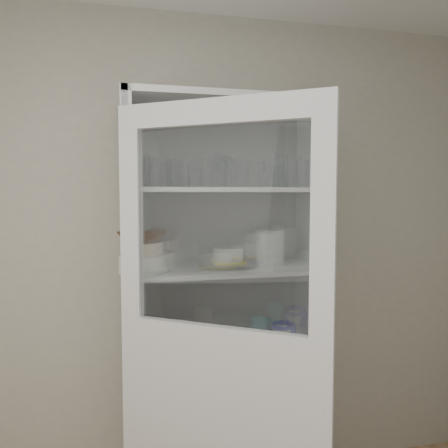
{
  "coord_description": "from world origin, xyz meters",
  "views": [
    {
      "loc": [
        -0.29,
        -0.88,
        1.62
      ],
      "look_at": [
        0.2,
        1.27,
        1.48
      ],
      "focal_mm": 35.0,
      "sensor_mm": 36.0,
      "label": 1
    }
  ],
  "objects_px": {
    "goblet_0": "(145,172)",
    "mug_blue": "(283,333)",
    "glass_platter": "(228,264)",
    "grey_bowl_stack": "(270,247)",
    "cream_bowl": "(143,248)",
    "measuring_cups": "(169,346)",
    "goblet_3": "(260,174)",
    "mug_teal": "(261,328)",
    "terracotta_bowl": "(143,237)",
    "teal_jar": "(259,329)",
    "goblet_1": "(227,170)",
    "cream_dish": "(165,418)",
    "white_ramekin": "(228,254)",
    "plate_stack_back": "(154,259)",
    "tin_box": "(269,406)",
    "mug_white": "(282,337)",
    "goblet_2": "(223,171)",
    "plate_stack_front": "(143,263)",
    "yellow_trivet": "(228,262)",
    "white_canister": "(182,334)",
    "cupboard_door": "(219,381)",
    "pantry_cabinet": "(221,324)"
  },
  "relations": [
    {
      "from": "goblet_0",
      "to": "mug_white",
      "type": "distance_m",
      "value": 1.09
    },
    {
      "from": "cupboard_door",
      "to": "goblet_3",
      "type": "bearing_deg",
      "value": 93.12
    },
    {
      "from": "cream_bowl",
      "to": "measuring_cups",
      "type": "distance_m",
      "value": 0.51
    },
    {
      "from": "terracotta_bowl",
      "to": "plate_stack_front",
      "type": "bearing_deg",
      "value": 0.0
    },
    {
      "from": "goblet_2",
      "to": "goblet_3",
      "type": "relative_size",
      "value": 1.11
    },
    {
      "from": "goblet_0",
      "to": "teal_jar",
      "type": "height_order",
      "value": "goblet_0"
    },
    {
      "from": "cream_bowl",
      "to": "mug_teal",
      "type": "bearing_deg",
      "value": 9.88
    },
    {
      "from": "cream_bowl",
      "to": "cream_dish",
      "type": "relative_size",
      "value": 0.9
    },
    {
      "from": "goblet_2",
      "to": "measuring_cups",
      "type": "relative_size",
      "value": 1.78
    },
    {
      "from": "plate_stack_front",
      "to": "glass_platter",
      "type": "bearing_deg",
      "value": 10.1
    },
    {
      "from": "plate_stack_back",
      "to": "tin_box",
      "type": "distance_m",
      "value": 1.01
    },
    {
      "from": "goblet_1",
      "to": "plate_stack_front",
      "type": "distance_m",
      "value": 0.66
    },
    {
      "from": "mug_white",
      "to": "teal_jar",
      "type": "height_order",
      "value": "teal_jar"
    },
    {
      "from": "cream_dish",
      "to": "mug_white",
      "type": "bearing_deg",
      "value": -10.58
    },
    {
      "from": "tin_box",
      "to": "mug_blue",
      "type": "bearing_deg",
      "value": -59.76
    },
    {
      "from": "plate_stack_back",
      "to": "yellow_trivet",
      "type": "bearing_deg",
      "value": -16.81
    },
    {
      "from": "cream_dish",
      "to": "teal_jar",
      "type": "bearing_deg",
      "value": 2.95
    },
    {
      "from": "cream_bowl",
      "to": "glass_platter",
      "type": "bearing_deg",
      "value": 10.1
    },
    {
      "from": "pantry_cabinet",
      "to": "plate_stack_back",
      "type": "xyz_separation_m",
      "value": [
        -0.35,
        0.05,
        0.36
      ]
    },
    {
      "from": "goblet_0",
      "to": "mug_blue",
      "type": "distance_m",
      "value": 1.09
    },
    {
      "from": "glass_platter",
      "to": "grey_bowl_stack",
      "type": "xyz_separation_m",
      "value": [
        0.23,
        0.02,
        0.08
      ]
    },
    {
      "from": "cupboard_door",
      "to": "goblet_2",
      "type": "distance_m",
      "value": 1.06
    },
    {
      "from": "yellow_trivet",
      "to": "white_canister",
      "type": "relative_size",
      "value": 1.28
    },
    {
      "from": "goblet_1",
      "to": "teal_jar",
      "type": "bearing_deg",
      "value": -22.23
    },
    {
      "from": "cream_bowl",
      "to": "mug_teal",
      "type": "distance_m",
      "value": 0.78
    },
    {
      "from": "goblet_3",
      "to": "mug_white",
      "type": "bearing_deg",
      "value": -74.64
    },
    {
      "from": "yellow_trivet",
      "to": "white_ramekin",
      "type": "xyz_separation_m",
      "value": [
        0.0,
        0.0,
        0.04
      ]
    },
    {
      "from": "terracotta_bowl",
      "to": "teal_jar",
      "type": "height_order",
      "value": "terracotta_bowl"
    },
    {
      "from": "goblet_3",
      "to": "glass_platter",
      "type": "xyz_separation_m",
      "value": [
        -0.2,
        -0.1,
        -0.47
      ]
    },
    {
      "from": "cream_bowl",
      "to": "mug_white",
      "type": "height_order",
      "value": "cream_bowl"
    },
    {
      "from": "tin_box",
      "to": "grey_bowl_stack",
      "type": "bearing_deg",
      "value": 69.41
    },
    {
      "from": "plate_stack_back",
      "to": "white_canister",
      "type": "distance_m",
      "value": 0.41
    },
    {
      "from": "goblet_2",
      "to": "terracotta_bowl",
      "type": "distance_m",
      "value": 0.56
    },
    {
      "from": "cupboard_door",
      "to": "cream_bowl",
      "type": "distance_m",
      "value": 0.7
    },
    {
      "from": "cupboard_door",
      "to": "mug_teal",
      "type": "xyz_separation_m",
      "value": [
        0.34,
        0.51,
        0.04
      ]
    },
    {
      "from": "glass_platter",
      "to": "teal_jar",
      "type": "xyz_separation_m",
      "value": [
        0.18,
        0.03,
        -0.36
      ]
    },
    {
      "from": "terracotta_bowl",
      "to": "mug_blue",
      "type": "relative_size",
      "value": 1.64
    },
    {
      "from": "cream_dish",
      "to": "measuring_cups",
      "type": "bearing_deg",
      "value": -70.42
    },
    {
      "from": "goblet_0",
      "to": "goblet_3",
      "type": "xyz_separation_m",
      "value": [
        0.61,
        -0.02,
        0.0
      ]
    },
    {
      "from": "goblet_3",
      "to": "mug_teal",
      "type": "height_order",
      "value": "goblet_3"
    },
    {
      "from": "mug_teal",
      "to": "goblet_1",
      "type": "bearing_deg",
      "value": -176.96
    },
    {
      "from": "white_ramekin",
      "to": "plate_stack_back",
      "type": "bearing_deg",
      "value": 163.19
    },
    {
      "from": "mug_blue",
      "to": "teal_jar",
      "type": "height_order",
      "value": "same"
    },
    {
      "from": "cream_bowl",
      "to": "grey_bowl_stack",
      "type": "xyz_separation_m",
      "value": [
        0.66,
        0.1,
        -0.02
      ]
    },
    {
      "from": "glass_platter",
      "to": "tin_box",
      "type": "relative_size",
      "value": 1.46
    },
    {
      "from": "cupboard_door",
      "to": "plate_stack_front",
      "type": "height_order",
      "value": "cupboard_door"
    },
    {
      "from": "mug_teal",
      "to": "goblet_3",
      "type": "bearing_deg",
      "value": 102.95
    },
    {
      "from": "goblet_1",
      "to": "mug_teal",
      "type": "relative_size",
      "value": 1.69
    },
    {
      "from": "goblet_1",
      "to": "cream_bowl",
      "type": "bearing_deg",
      "value": -158.8
    },
    {
      "from": "cream_bowl",
      "to": "glass_platter",
      "type": "distance_m",
      "value": 0.45
    }
  ]
}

